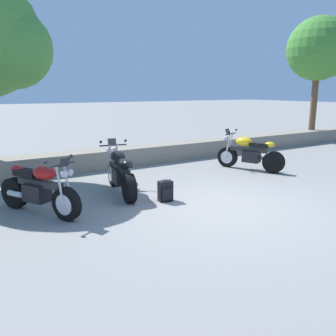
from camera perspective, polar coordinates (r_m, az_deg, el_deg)
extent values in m
plane|color=gray|center=(7.29, 8.96, -6.22)|extent=(120.00, 120.00, 0.00)
cube|color=gray|center=(11.17, -7.26, 1.88)|extent=(36.00, 0.80, 0.55)
cylinder|color=black|center=(6.64, -16.19, -5.64)|extent=(0.42, 0.61, 0.62)
cylinder|color=black|center=(7.71, -23.66, -3.68)|extent=(0.45, 0.63, 0.62)
cylinder|color=silver|center=(6.64, -16.19, -5.64)|extent=(0.32, 0.41, 0.38)
cube|color=black|center=(7.17, -20.53, -3.77)|extent=(0.51, 0.57, 0.34)
cube|color=#2D2D30|center=(7.04, -20.13, -2.33)|extent=(0.64, 1.04, 0.12)
ellipsoid|color=red|center=(6.88, -19.46, -0.73)|extent=(0.54, 0.62, 0.26)
cube|color=black|center=(7.26, -21.91, -0.75)|extent=(0.49, 0.62, 0.12)
ellipsoid|color=red|center=(7.48, -23.36, -0.17)|extent=(0.33, 0.35, 0.16)
cylinder|color=#2D2D30|center=(6.51, -17.06, 0.52)|extent=(0.60, 0.34, 0.04)
sphere|color=silver|center=(6.49, -15.69, -0.70)|extent=(0.13, 0.13, 0.13)
sphere|color=silver|center=(6.40, -16.58, -0.95)|extent=(0.13, 0.13, 0.13)
cube|color=#26282D|center=(6.43, -16.48, 0.95)|extent=(0.22, 0.18, 0.18)
cylinder|color=silver|center=(7.42, -23.58, -3.89)|extent=(0.28, 0.39, 0.11)
cylinder|color=silver|center=(6.63, -16.06, -2.42)|extent=(0.12, 0.16, 0.73)
cylinder|color=silver|center=(6.51, -17.19, -2.76)|extent=(0.12, 0.16, 0.73)
sphere|color=#2D2D30|center=(6.73, -15.49, 1.85)|extent=(0.07, 0.07, 0.07)
sphere|color=#2D2D30|center=(6.33, -19.34, 0.95)|extent=(0.07, 0.07, 0.07)
cylinder|color=black|center=(8.77, -8.90, -0.88)|extent=(0.24, 0.63, 0.62)
cylinder|color=black|center=(7.42, -6.33, -3.29)|extent=(0.28, 0.64, 0.62)
cylinder|color=silver|center=(8.77, -8.90, -0.88)|extent=(0.22, 0.41, 0.38)
cube|color=black|center=(8.02, -7.66, -1.38)|extent=(0.40, 0.53, 0.34)
cube|color=#2D2D30|center=(8.07, -7.88, 0.16)|extent=(0.33, 1.11, 0.12)
ellipsoid|color=black|center=(8.16, -8.18, 1.88)|extent=(0.42, 0.57, 0.26)
cube|color=black|center=(7.72, -7.31, 0.83)|extent=(0.35, 0.60, 0.12)
ellipsoid|color=black|center=(7.43, -6.72, 0.69)|extent=(0.27, 0.31, 0.16)
cylinder|color=#2D2D30|center=(8.55, -8.94, 3.70)|extent=(0.66, 0.15, 0.04)
sphere|color=silver|center=(8.70, -9.57, 2.88)|extent=(0.13, 0.13, 0.13)
sphere|color=silver|center=(8.73, -8.67, 2.95)|extent=(0.13, 0.13, 0.13)
cube|color=#26282D|center=(8.64, -9.10, 4.18)|extent=(0.21, 0.13, 0.18)
cylinder|color=silver|center=(7.67, -5.68, -2.36)|extent=(0.17, 0.39, 0.11)
cylinder|color=silver|center=(8.63, -9.50, 1.33)|extent=(0.07, 0.17, 0.73)
cylinder|color=silver|center=(8.67, -8.34, 1.42)|extent=(0.07, 0.17, 0.73)
sphere|color=#2D2D30|center=(8.44, -10.89, 4.19)|extent=(0.07, 0.07, 0.07)
sphere|color=#2D2D30|center=(8.57, -6.94, 4.45)|extent=(0.07, 0.07, 0.07)
cylinder|color=black|center=(10.96, 9.66, 1.79)|extent=(0.37, 0.63, 0.62)
cylinder|color=black|center=(10.44, 16.81, 0.89)|extent=(0.41, 0.64, 0.62)
cylinder|color=silver|center=(10.96, 9.66, 1.79)|extent=(0.30, 0.42, 0.38)
cube|color=black|center=(10.64, 13.43, 1.85)|extent=(0.48, 0.57, 0.34)
cube|color=#2D2D30|center=(10.64, 12.98, 2.97)|extent=(0.56, 1.07, 0.12)
ellipsoid|color=yellow|center=(10.67, 12.29, 4.22)|extent=(0.52, 0.61, 0.26)
cube|color=black|center=(10.50, 14.69, 3.63)|extent=(0.46, 0.62, 0.12)
ellipsoid|color=yellow|center=(10.40, 16.25, 3.68)|extent=(0.31, 0.34, 0.16)
cylinder|color=#2D2D30|center=(10.81, 10.19, 5.49)|extent=(0.62, 0.29, 0.04)
sphere|color=silver|center=(10.83, 9.33, 4.78)|extent=(0.13, 0.13, 0.13)
sphere|color=silver|center=(10.95, 9.65, 4.86)|extent=(0.13, 0.13, 0.13)
cube|color=#26282D|center=(10.85, 9.72, 5.85)|extent=(0.22, 0.17, 0.18)
cylinder|color=silver|center=(10.65, 15.88, 1.45)|extent=(0.25, 0.39, 0.11)
cylinder|color=silver|center=(10.80, 9.72, 3.57)|extent=(0.10, 0.17, 0.73)
cylinder|color=silver|center=(10.96, 10.12, 3.68)|extent=(0.10, 0.17, 0.73)
sphere|color=#2D2D30|center=(10.52, 9.71, 5.86)|extent=(0.07, 0.07, 0.07)
sphere|color=#2D2D30|center=(11.06, 11.05, 6.13)|extent=(0.07, 0.07, 0.07)
cube|color=black|center=(7.49, -0.44, -3.77)|extent=(0.32, 0.22, 0.44)
cube|color=black|center=(7.40, -0.09, -4.30)|extent=(0.24, 0.09, 0.24)
ellipsoid|color=black|center=(7.43, -0.44, -2.22)|extent=(0.31, 0.21, 0.08)
cube|color=black|center=(7.61, -0.17, -3.35)|extent=(0.05, 0.04, 0.37)
cube|color=black|center=(7.55, -1.33, -3.49)|extent=(0.05, 0.04, 0.37)
sphere|color=#4C8E3D|center=(9.73, -24.15, 17.34)|extent=(1.96, 1.96, 1.96)
cylinder|color=brown|center=(17.29, 22.66, 9.90)|extent=(0.28, 0.28, 2.51)
sphere|color=#428433|center=(17.38, 23.32, 17.40)|extent=(2.73, 2.73, 2.73)
sphere|color=#428433|center=(17.62, 25.56, 16.23)|extent=(1.77, 1.77, 1.77)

